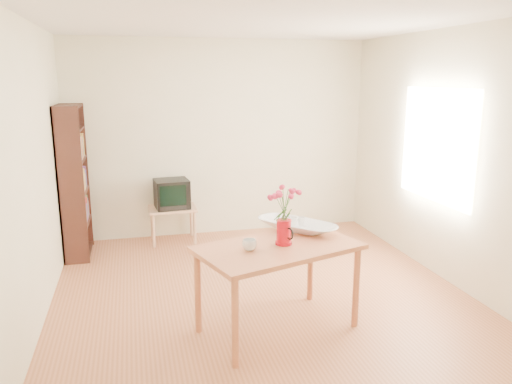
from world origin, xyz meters
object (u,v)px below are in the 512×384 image
object	(u,v)px
mug	(249,245)
television	(172,193)
table	(278,256)
bowl	(297,205)
pitcher	(284,233)

from	to	relation	value
mug	television	world-z (taller)	mug
television	table	bearing A→B (deg)	-80.66
bowl	television	bearing A→B (deg)	113.26
table	pitcher	distance (m)	0.19
bowl	pitcher	bearing A→B (deg)	-123.98
television	bowl	bearing A→B (deg)	-71.86
bowl	mug	bearing A→B (deg)	-141.96
bowl	television	distance (m)	2.43
table	mug	bearing A→B (deg)	174.15
pitcher	mug	size ratio (longest dim) A/B	1.84
pitcher	television	xyz separation A→B (m)	(-0.72, 2.56, -0.20)
pitcher	bowl	distance (m)	0.44
table	television	bearing A→B (deg)	86.42
mug	table	bearing A→B (deg)	170.65
television	mug	bearing A→B (deg)	-86.36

